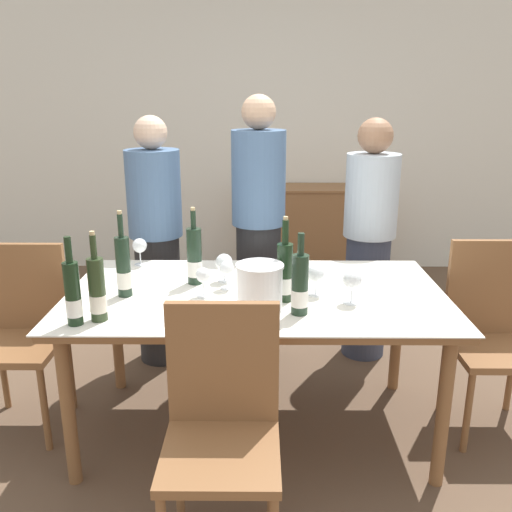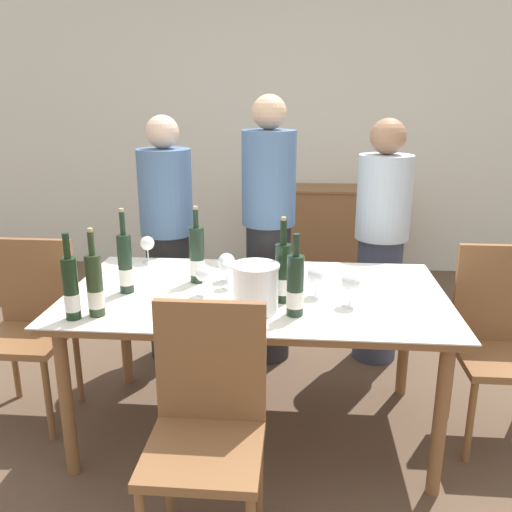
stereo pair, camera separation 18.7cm
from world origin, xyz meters
The scene contains 23 objects.
ground_plane centered at (0.00, 0.00, 0.00)m, with size 12.00×12.00×0.00m, color brown.
back_wall centered at (0.00, 2.81, 1.40)m, with size 8.00×0.10×2.80m.
sideboard_cabinet centered at (0.49, 2.52, 0.43)m, with size 1.15×0.46×0.85m.
dining_table centered at (0.00, 0.00, 0.69)m, with size 1.81×1.02×0.76m.
ice_bucket centered at (0.02, -0.24, 0.87)m, with size 0.21×0.21×0.21m.
wine_bottle_0 centered at (0.19, -0.27, 0.89)m, with size 0.08×0.08×0.36m.
wine_bottle_1 centered at (-0.75, -0.39, 0.89)m, with size 0.07×0.07×0.38m.
wine_bottle_2 centered at (-0.66, -0.35, 0.89)m, with size 0.07×0.07×0.39m.
wine_bottle_3 centered at (-0.31, 0.12, 0.90)m, with size 0.08×0.08×0.39m.
wine_bottle_4 centered at (0.13, -0.11, 0.89)m, with size 0.07×0.07×0.40m.
wine_bottle_5 centered at (-0.62, -0.06, 0.90)m, with size 0.07×0.07×0.41m.
wine_glass_0 centered at (-0.65, 0.42, 0.87)m, with size 0.08×0.08×0.15m.
wine_glass_1 centered at (-0.25, -0.07, 0.86)m, with size 0.07×0.07×0.14m.
wine_glass_2 centered at (0.28, -0.04, 0.86)m, with size 0.08×0.08×0.15m.
wine_glass_3 centered at (-0.14, 0.04, 0.86)m, with size 0.07×0.07×0.14m.
wine_glass_4 centered at (0.44, -0.15, 0.87)m, with size 0.09×0.09×0.16m.
wine_glass_5 centered at (-0.16, 0.15, 0.86)m, with size 0.09×0.09×0.15m.
chair_left_end centered at (-1.20, 0.09, 0.55)m, with size 0.42×0.42×0.95m.
chair_near_front centered at (-0.12, -0.73, 0.54)m, with size 0.42×0.42×0.96m.
chair_right_end centered at (1.20, 0.09, 0.55)m, with size 0.42×0.42×0.97m.
person_host centered at (-0.63, 0.79, 0.78)m, with size 0.33×0.33×1.56m.
person_guest_left centered at (0.01, 0.82, 0.84)m, with size 0.33×0.33×1.68m.
person_guest_right centered at (0.71, 0.87, 0.77)m, with size 0.33×0.33×1.54m.
Camera 2 is at (0.21, -2.45, 1.68)m, focal length 38.00 mm.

